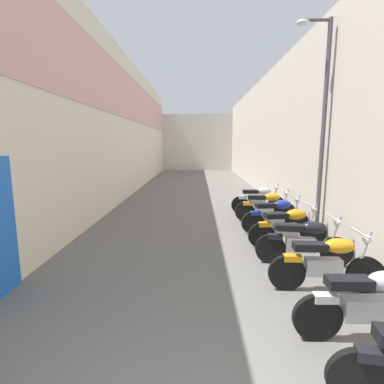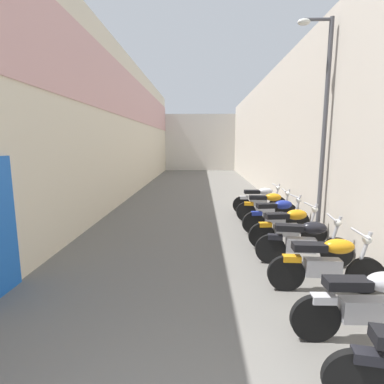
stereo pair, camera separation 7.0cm
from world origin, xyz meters
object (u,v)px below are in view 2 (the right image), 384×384
Objects in this scene: motorcycle_second at (370,304)px; motorcycle_eighth at (260,199)px; motorcycle_sixth at (277,215)px; street_lamp at (321,119)px; motorcycle_fourth at (304,241)px; motorcycle_third at (327,263)px; motorcycle_fifth at (289,227)px; motorcycle_seventh at (267,206)px.

motorcycle_second is 6.72m from motorcycle_eighth.
street_lamp reaches higher than motorcycle_sixth.
street_lamp is (0.71, 1.38, 2.45)m from motorcycle_fourth.
motorcycle_fourth is 1.00× the size of motorcycle_eighth.
motorcycle_third is 1.07m from motorcycle_fourth.
motorcycle_fifth is at bearing -154.15° from street_lamp.
motorcycle_third is 1.00× the size of motorcycle_eighth.
motorcycle_sixth is (-0.00, 4.47, 0.00)m from motorcycle_second.
street_lamp is (0.71, -0.78, 2.45)m from motorcycle_sixth.
motorcycle_sixth is 1.00× the size of motorcycle_eighth.
street_lamp is at bearing -69.97° from motorcycle_seventh.
motorcycle_third is (-0.00, 1.24, 0.00)m from motorcycle_second.
motorcycle_fifth is at bearing 90.00° from motorcycle_third.
motorcycle_third is at bearing -90.00° from motorcycle_eighth.
motorcycle_sixth is at bearing -90.00° from motorcycle_seventh.
motorcycle_eighth is at bearing 90.00° from motorcycle_fourth.
motorcycle_eighth is at bearing 103.09° from street_lamp.
motorcycle_sixth is at bearing 90.00° from motorcycle_second.
street_lamp is at bearing 25.85° from motorcycle_fifth.
motorcycle_sixth is at bearing 90.00° from motorcycle_fourth.
motorcycle_second is 1.00× the size of motorcycle_seventh.
motorcycle_seventh is at bearing -90.00° from motorcycle_eighth.
motorcycle_sixth is (-0.00, 1.12, 0.00)m from motorcycle_fifth.
motorcycle_third is 5.48m from motorcycle_eighth.
motorcycle_eighth is at bearing 90.00° from motorcycle_second.
motorcycle_fifth and motorcycle_sixth have the same top height.
motorcycle_fourth is 4.41m from motorcycle_eighth.
motorcycle_sixth is 0.36× the size of street_lamp.
motorcycle_second is 1.00× the size of motorcycle_eighth.
street_lamp is at bearing 73.89° from motorcycle_third.
motorcycle_fifth is 2.28m from motorcycle_seventh.
motorcycle_seventh is at bearing 90.00° from motorcycle_fourth.
motorcycle_second is 3.34m from motorcycle_fifth.
motorcycle_second is at bearing -90.00° from motorcycle_seventh.
street_lamp is at bearing -47.91° from motorcycle_sixth.
motorcycle_fifth is 1.12m from motorcycle_sixth.
motorcycle_third is 4.38m from motorcycle_seventh.
motorcycle_second is 2.31m from motorcycle_fourth.
motorcycle_third and motorcycle_seventh have the same top height.
motorcycle_second is 0.36× the size of street_lamp.
motorcycle_fourth and motorcycle_fifth have the same top height.
motorcycle_third is 1.00× the size of motorcycle_fifth.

